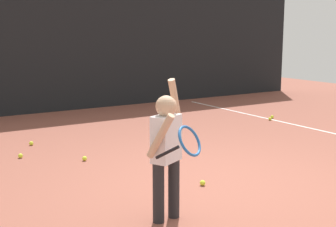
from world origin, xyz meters
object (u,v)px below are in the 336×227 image
tennis_player (167,147)px  tennis_ball_0 (203,183)px  tennis_ball_4 (85,158)px  tennis_ball_8 (270,119)px  tennis_ball_1 (272,117)px  tennis_ball_5 (31,143)px  tennis_ball_7 (20,156)px

tennis_player → tennis_ball_0: bearing=9.3°
tennis_ball_4 → tennis_ball_8: size_ratio=1.00×
tennis_ball_0 → tennis_ball_1: same height
tennis_player → tennis_ball_1: tennis_player is taller
tennis_ball_4 → tennis_ball_8: (4.32, 0.81, 0.00)m
tennis_ball_0 → tennis_ball_5: bearing=111.3°
tennis_player → tennis_ball_1: size_ratio=20.46×
tennis_player → tennis_ball_7: tennis_player is taller
tennis_player → tennis_ball_7: 3.12m
tennis_ball_1 → tennis_ball_4: 4.61m
tennis_player → tennis_ball_5: 3.71m
tennis_player → tennis_ball_4: size_ratio=20.46×
tennis_player → tennis_ball_7: size_ratio=20.46×
tennis_ball_0 → tennis_ball_7: 2.78m
tennis_ball_1 → tennis_ball_4: bearing=-168.2°
tennis_ball_7 → tennis_ball_4: bearing=-40.5°
tennis_ball_0 → tennis_ball_4: (-0.78, 1.72, 0.00)m
tennis_player → tennis_ball_1: 5.71m
tennis_ball_4 → tennis_ball_5: same height
tennis_player → tennis_ball_4: tennis_player is taller
tennis_ball_5 → tennis_ball_8: size_ratio=1.00×
tennis_ball_1 → tennis_ball_7: (-5.24, -0.33, 0.00)m
tennis_player → tennis_ball_8: bearing=9.2°
tennis_ball_4 → tennis_ball_7: (-0.72, 0.62, 0.00)m
tennis_ball_1 → tennis_ball_5: (-4.90, 0.34, 0.00)m
tennis_ball_1 → tennis_ball_8: bearing=-145.0°
tennis_player → tennis_ball_7: bearing=75.5°
tennis_ball_4 → tennis_ball_7: bearing=139.5°
tennis_ball_0 → tennis_ball_5: same height
tennis_ball_5 → tennis_ball_7: same height
tennis_ball_4 → tennis_ball_7: same height
tennis_ball_8 → tennis_ball_0: bearing=-144.4°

